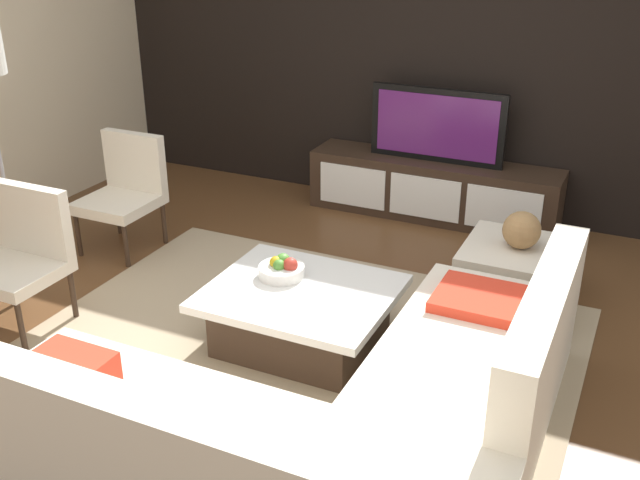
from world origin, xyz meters
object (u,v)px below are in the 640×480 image
object	(u,v)px
television	(437,125)
sectional_couch	(329,425)
coffee_table	(301,316)
fruit_bowl	(282,269)
accent_chair_near	(21,249)
accent_chair_far	(126,186)
media_console	(433,189)
ottoman	(516,275)
decorative_ball	(522,230)

from	to	relation	value
television	sectional_couch	distance (m)	3.33
coffee_table	fruit_bowl	world-z (taller)	fruit_bowl
fruit_bowl	sectional_couch	bearing A→B (deg)	-52.90
accent_chair_near	accent_chair_far	bearing A→B (deg)	104.91
sectional_couch	media_console	bearing A→B (deg)	99.08
coffee_table	accent_chair_far	size ratio (longest dim) A/B	1.24
accent_chair_far	fruit_bowl	bearing A→B (deg)	-16.92
sectional_couch	ottoman	distance (m)	2.09
ottoman	fruit_bowl	world-z (taller)	fruit_bowl
television	ottoman	xyz separation A→B (m)	(0.95, -1.21, -0.60)
media_console	coffee_table	world-z (taller)	media_console
television	sectional_couch	world-z (taller)	television
accent_chair_near	decorative_ball	world-z (taller)	accent_chair_near
television	decorative_ball	world-z (taller)	television
accent_chair_near	ottoman	bearing A→B (deg)	36.93
accent_chair_far	decorative_ball	world-z (taller)	accent_chair_far
ottoman	decorative_ball	bearing A→B (deg)	0.00
media_console	accent_chair_far	world-z (taller)	accent_chair_far
coffee_table	accent_chair_near	distance (m)	1.79
accent_chair_near	decorative_ball	size ratio (longest dim) A/B	3.52
media_console	accent_chair_far	distance (m)	2.51
television	sectional_couch	xyz separation A→B (m)	(0.52, -3.25, -0.52)
coffee_table	accent_chair_near	xyz separation A→B (m)	(-1.71, -0.45, 0.29)
ottoman	coffee_table	bearing A→B (deg)	-133.92
media_console	sectional_couch	world-z (taller)	sectional_couch
sectional_couch	decorative_ball	world-z (taller)	sectional_couch
accent_chair_far	accent_chair_near	bearing A→B (deg)	-78.85
sectional_couch	accent_chair_far	bearing A→B (deg)	145.62
television	ottoman	size ratio (longest dim) A/B	1.60
accent_chair_near	ottoman	distance (m)	3.18
media_console	ottoman	distance (m)	1.54
accent_chair_far	media_console	bearing A→B (deg)	42.34
television	coffee_table	world-z (taller)	television
sectional_couch	fruit_bowl	bearing A→B (deg)	127.10
television	decorative_ball	distance (m)	1.56
fruit_bowl	decorative_ball	xyz separation A→B (m)	(1.23, 0.99, 0.09)
television	decorative_ball	size ratio (longest dim) A/B	4.53
ottoman	media_console	bearing A→B (deg)	128.27
accent_chair_near	coffee_table	bearing A→B (deg)	22.50
television	coffee_table	size ratio (longest dim) A/B	1.04
sectional_couch	accent_chair_far	distance (m)	3.01
television	accent_chair_near	distance (m)	3.30
media_console	decorative_ball	distance (m)	1.56
television	decorative_ball	bearing A→B (deg)	-51.74
sectional_couch	accent_chair_near	xyz separation A→B (m)	(-2.33, 0.50, 0.21)
media_console	coffee_table	distance (m)	2.30
media_console	television	size ratio (longest dim) A/B	1.87
sectional_couch	coffee_table	xyz separation A→B (m)	(-0.62, 0.95, -0.08)
fruit_bowl	accent_chair_far	xyz separation A→B (m)	(-1.68, 0.64, 0.06)
decorative_ball	accent_chair_far	bearing A→B (deg)	-173.24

